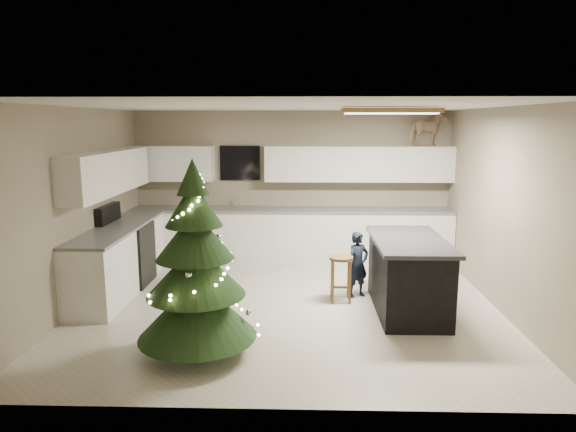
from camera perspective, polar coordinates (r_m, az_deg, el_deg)
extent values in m
plane|color=beige|center=(6.93, -0.08, -9.92)|extent=(5.50, 5.50, 0.00)
cube|color=gray|center=(9.06, 0.39, 3.40)|extent=(5.50, 0.02, 2.60)
cube|color=gray|center=(4.15, -1.13, -5.10)|extent=(5.50, 0.02, 2.60)
cube|color=gray|center=(7.22, -22.48, 0.78)|extent=(0.02, 5.00, 2.60)
cube|color=gray|center=(7.07, 22.81, 0.57)|extent=(0.02, 5.00, 2.60)
cube|color=silver|center=(6.50, -0.09, 12.10)|extent=(5.50, 5.00, 0.02)
cube|color=brown|center=(6.69, 11.37, 11.43)|extent=(1.25, 0.32, 0.06)
cube|color=white|center=(6.69, 11.36, 11.13)|extent=(1.15, 0.24, 0.02)
cube|color=white|center=(8.91, 0.34, -2.27)|extent=(5.48, 0.60, 0.90)
cube|color=white|center=(7.82, -18.26, -4.62)|extent=(0.60, 2.60, 0.90)
cube|color=slate|center=(8.81, 0.34, 0.70)|extent=(5.48, 0.62, 0.04)
cube|color=slate|center=(7.71, -18.38, -1.25)|extent=(0.62, 2.60, 0.04)
cube|color=white|center=(9.13, -12.68, 5.72)|extent=(1.40, 0.35, 0.60)
cube|color=white|center=(8.90, 7.83, 5.76)|extent=(3.20, 0.35, 0.60)
cube|color=white|center=(7.76, -19.34, 4.60)|extent=(0.35, 2.60, 0.60)
cube|color=black|center=(9.06, -5.34, 5.89)|extent=(0.70, 0.04, 0.60)
cube|color=#99999E|center=(8.89, -5.47, 0.61)|extent=(0.55, 0.40, 0.06)
cylinder|color=#99999E|center=(8.96, -5.41, 1.72)|extent=(0.03, 0.03, 0.24)
cube|color=black|center=(8.09, -17.41, -4.09)|extent=(0.64, 0.75, 0.90)
cube|color=black|center=(8.05, -19.32, 0.11)|extent=(0.10, 0.75, 0.30)
cube|color=black|center=(6.80, 13.16, -6.60)|extent=(0.80, 1.60, 0.90)
cube|color=black|center=(6.68, 13.33, -2.70)|extent=(0.90, 1.70, 0.05)
cylinder|color=brown|center=(6.97, 5.93, -4.66)|extent=(0.33, 0.33, 0.04)
cylinder|color=brown|center=(6.94, 5.00, -7.39)|extent=(0.03, 0.03, 0.58)
cylinder|color=brown|center=(6.95, 6.90, -7.38)|extent=(0.03, 0.03, 0.58)
cylinder|color=brown|center=(7.16, 4.89, -6.83)|extent=(0.03, 0.03, 0.58)
cylinder|color=brown|center=(7.17, 6.74, -6.82)|extent=(0.03, 0.03, 0.58)
cube|color=brown|center=(7.09, 5.87, -7.88)|extent=(0.25, 0.03, 0.03)
cylinder|color=#3F2816|center=(5.65, -9.95, -13.45)|extent=(0.11, 0.11, 0.27)
cone|color=#1B3216|center=(5.52, -10.07, -9.97)|extent=(1.24, 1.24, 0.64)
cone|color=#1B3216|center=(5.39, -10.21, -5.87)|extent=(1.02, 1.02, 0.55)
cone|color=#1B3216|center=(5.30, -10.34, -2.07)|extent=(0.80, 0.80, 0.50)
cone|color=#1B3216|center=(5.24, -10.45, 1.35)|extent=(0.59, 0.59, 0.46)
cone|color=#1B3216|center=(5.20, -10.55, 4.33)|extent=(0.33, 0.33, 0.37)
sphere|color=#FFD88C|center=(5.53, -3.21, -12.84)|extent=(0.03, 0.03, 0.03)
sphere|color=#FFD88C|center=(5.70, -3.51, -11.67)|extent=(0.03, 0.03, 0.03)
sphere|color=#FFD88C|center=(5.85, -4.39, -10.66)|extent=(0.03, 0.03, 0.03)
sphere|color=#FFD88C|center=(5.97, -5.71, -9.84)|extent=(0.03, 0.03, 0.03)
sphere|color=#FFD88C|center=(6.05, -7.31, -9.20)|extent=(0.03, 0.03, 0.03)
sphere|color=#FFD88C|center=(6.08, -9.05, -8.76)|extent=(0.03, 0.03, 0.03)
sphere|color=#FFD88C|center=(6.06, -10.80, -8.48)|extent=(0.03, 0.03, 0.03)
sphere|color=#FFD88C|center=(5.99, -12.42, -8.37)|extent=(0.03, 0.03, 0.03)
sphere|color=#FFD88C|center=(5.88, -13.80, -8.38)|extent=(0.03, 0.03, 0.03)
sphere|color=#FFD88C|center=(5.74, -14.81, -8.48)|extent=(0.03, 0.03, 0.03)
sphere|color=#FFD88C|center=(5.58, -15.36, -8.63)|extent=(0.03, 0.03, 0.03)
sphere|color=#FFD88C|center=(5.42, -15.40, -8.78)|extent=(0.03, 0.03, 0.03)
sphere|color=#FFD88C|center=(5.26, -14.89, -8.88)|extent=(0.03, 0.03, 0.03)
sphere|color=#FFD88C|center=(5.14, -13.89, -8.86)|extent=(0.03, 0.03, 0.03)
sphere|color=#FFD88C|center=(5.04, -12.50, -8.68)|extent=(0.03, 0.03, 0.03)
sphere|color=#FFD88C|center=(5.00, -10.91, -8.32)|extent=(0.03, 0.03, 0.03)
sphere|color=#FFD88C|center=(5.00, -9.33, -7.78)|extent=(0.03, 0.03, 0.03)
sphere|color=#FFD88C|center=(5.04, -7.96, -7.11)|extent=(0.03, 0.03, 0.03)
sphere|color=#FFD88C|center=(5.12, -6.94, -6.35)|extent=(0.03, 0.03, 0.03)
sphere|color=#FFD88C|center=(5.22, -6.36, -5.56)|extent=(0.03, 0.03, 0.03)
sphere|color=#FFD88C|center=(5.33, -6.23, -4.79)|extent=(0.03, 0.03, 0.03)
sphere|color=#FFD88C|center=(5.43, -6.51, -4.08)|extent=(0.03, 0.03, 0.03)
sphere|color=#FFD88C|center=(5.51, -7.12, -3.44)|extent=(0.03, 0.03, 0.03)
sphere|color=#FFD88C|center=(5.57, -7.97, -2.89)|extent=(0.03, 0.03, 0.03)
sphere|color=#FFD88C|center=(5.61, -8.96, -2.42)|extent=(0.03, 0.03, 0.03)
sphere|color=#FFD88C|center=(5.61, -9.99, -2.03)|extent=(0.03, 0.03, 0.03)
sphere|color=#FFD88C|center=(5.58, -10.97, -1.71)|extent=(0.03, 0.03, 0.03)
sphere|color=#FFD88C|center=(5.53, -11.81, -1.43)|extent=(0.03, 0.03, 0.03)
sphere|color=#FFD88C|center=(5.46, -12.45, -1.19)|extent=(0.03, 0.03, 0.03)
sphere|color=#FFD88C|center=(5.38, -12.83, -0.95)|extent=(0.03, 0.03, 0.03)
sphere|color=#FFD88C|center=(5.30, -12.95, -0.69)|extent=(0.03, 0.03, 0.03)
sphere|color=#FFD88C|center=(5.22, -12.79, -0.41)|extent=(0.03, 0.03, 0.03)
sphere|color=#FFD88C|center=(5.15, -12.41, -0.09)|extent=(0.03, 0.03, 0.03)
sphere|color=#FFD88C|center=(5.11, -11.86, 0.28)|extent=(0.03, 0.03, 0.03)
sphere|color=#FFD88C|center=(5.08, -11.22, 0.71)|extent=(0.03, 0.03, 0.03)
sphere|color=#FFD88C|center=(5.07, -10.59, 1.17)|extent=(0.03, 0.03, 0.03)
sphere|color=#FFD88C|center=(5.08, -10.04, 1.66)|extent=(0.03, 0.03, 0.03)
sphere|color=#FFD88C|center=(5.11, -9.63, 2.16)|extent=(0.03, 0.03, 0.03)
sphere|color=#FFD88C|center=(5.14, -9.39, 2.67)|extent=(0.03, 0.03, 0.03)
sphere|color=#FFD88C|center=(5.18, -9.33, 3.16)|extent=(0.03, 0.03, 0.03)
sphere|color=#FFD88C|center=(5.21, -9.42, 3.64)|extent=(0.03, 0.03, 0.03)
sphere|color=#FFD88C|center=(5.23, -9.62, 4.10)|extent=(0.03, 0.03, 0.03)
sphere|color=#FFD88C|center=(5.24, -9.89, 4.54)|extent=(0.03, 0.03, 0.03)
sphere|color=#FFD88C|center=(5.25, -10.17, 4.96)|extent=(0.03, 0.03, 0.03)
sphere|color=silver|center=(5.47, -4.43, -11.05)|extent=(0.06, 0.06, 0.06)
sphere|color=silver|center=(5.84, -11.93, -6.98)|extent=(0.06, 0.06, 0.06)
sphere|color=silver|center=(5.10, -12.14, -6.36)|extent=(0.06, 0.06, 0.06)
sphere|color=silver|center=(5.34, -7.72, -2.40)|extent=(0.06, 0.06, 0.06)
sphere|color=silver|center=(5.36, -11.47, 0.53)|extent=(0.06, 0.06, 0.06)
sphere|color=silver|center=(5.17, -10.63, 3.27)|extent=(0.06, 0.06, 0.06)
imported|color=black|center=(7.21, 7.78, -5.35)|extent=(0.40, 0.36, 0.92)
cube|color=brown|center=(9.04, 15.24, 7.54)|extent=(0.25, 0.02, 0.02)
cube|color=brown|center=(9.11, 15.12, 7.57)|extent=(0.25, 0.02, 0.02)
imported|color=beige|center=(9.07, 15.26, 9.34)|extent=(0.71, 0.53, 0.55)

